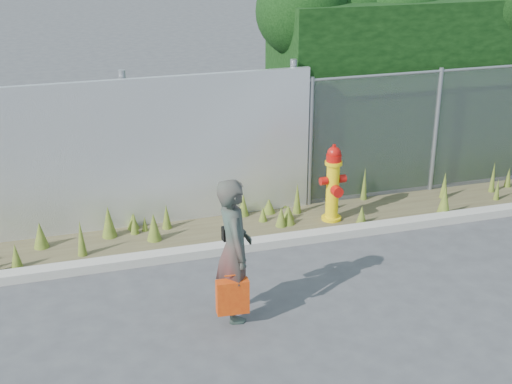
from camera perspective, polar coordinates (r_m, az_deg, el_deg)
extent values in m
plane|color=#3D3E40|center=(8.42, 4.79, -9.54)|extent=(80.00, 80.00, 0.00)
cube|color=#A49F94|center=(9.88, 0.99, -4.04)|extent=(16.00, 0.22, 0.12)
cube|color=#4C432B|center=(10.42, -0.02, -2.92)|extent=(16.00, 1.20, 0.01)
cone|color=#4A611D|center=(9.80, -13.82, -3.66)|extent=(0.13, 0.13, 0.52)
cone|color=#4A611D|center=(10.50, 2.61, -2.11)|extent=(0.21, 0.21, 0.22)
cone|color=#4A611D|center=(11.02, 5.99, -0.84)|extent=(0.13, 0.13, 0.28)
cone|color=#4A611D|center=(10.41, -7.17, -2.01)|extent=(0.15, 0.15, 0.38)
cone|color=#4A611D|center=(9.74, -18.65, -4.94)|extent=(0.16, 0.16, 0.35)
cone|color=#4A611D|center=(10.83, 3.31, -0.57)|extent=(0.14, 0.14, 0.49)
cone|color=#4A611D|center=(10.31, -9.70, -2.54)|extent=(0.13, 0.13, 0.33)
cone|color=#4A611D|center=(10.61, 8.45, -1.88)|extent=(0.16, 0.16, 0.29)
cone|color=#4A611D|center=(10.26, -11.71, -2.41)|extent=(0.22, 0.22, 0.47)
cone|color=#4A611D|center=(11.10, 2.24, -0.58)|extent=(0.18, 0.18, 0.27)
cone|color=#4A611D|center=(11.09, 14.83, -0.80)|extent=(0.22, 0.22, 0.48)
cone|color=#4A611D|center=(10.49, -9.81, -2.38)|extent=(0.18, 0.18, 0.24)
cone|color=#4A611D|center=(10.58, 0.56, -1.85)|extent=(0.14, 0.14, 0.23)
cone|color=#4A611D|center=(11.43, 8.66, 0.60)|extent=(0.10, 0.10, 0.55)
cone|color=#4A611D|center=(11.78, 14.83, 0.48)|extent=(0.13, 0.13, 0.44)
cone|color=#4A611D|center=(10.66, 2.59, -1.70)|extent=(0.20, 0.20, 0.23)
cone|color=#4A611D|center=(10.19, -16.86, -3.37)|extent=(0.22, 0.22, 0.38)
cone|color=#4A611D|center=(10.40, -8.89, -2.59)|extent=(0.09, 0.09, 0.23)
cone|color=#4A611D|center=(10.86, 1.04, -1.18)|extent=(0.21, 0.21, 0.24)
cone|color=#4A611D|center=(10.41, 2.02, -2.05)|extent=(0.17, 0.17, 0.31)
cone|color=#4A611D|center=(10.06, -8.17, -2.85)|extent=(0.21, 0.21, 0.41)
cone|color=#4A611D|center=(12.58, 19.52, 1.05)|extent=(0.11, 0.11, 0.34)
cone|color=#4A611D|center=(12.24, 18.43, 1.09)|extent=(0.10, 0.10, 0.53)
cone|color=#4A611D|center=(11.96, 18.74, 0.15)|extent=(0.10, 0.10, 0.37)
cone|color=#4A611D|center=(10.75, -1.02, -1.11)|extent=(0.17, 0.17, 0.35)
cube|color=silver|center=(10.20, -18.81, 1.94)|extent=(8.50, 0.08, 2.20)
cylinder|color=gray|center=(10.34, -10.27, 3.34)|extent=(0.10, 0.10, 2.30)
cylinder|color=gray|center=(10.88, 2.92, 4.62)|extent=(0.10, 0.10, 2.30)
cube|color=gray|center=(12.39, 18.36, 4.96)|extent=(6.50, 0.03, 2.00)
cylinder|color=gray|center=(12.15, 18.93, 9.46)|extent=(6.50, 0.04, 0.04)
cylinder|color=gray|center=(10.90, 4.36, 3.92)|extent=(0.07, 0.07, 2.05)
cylinder|color=gray|center=(11.82, 14.17, 4.75)|extent=(0.07, 0.07, 2.05)
cube|color=black|center=(13.22, 17.27, 8.37)|extent=(7.30, 1.60, 3.00)
sphere|color=black|center=(11.50, 3.69, 14.26)|extent=(1.45, 1.45, 1.45)
sphere|color=black|center=(12.10, 7.30, 13.68)|extent=(1.56, 1.56, 1.56)
sphere|color=black|center=(12.23, 10.84, 13.14)|extent=(1.66, 1.66, 1.66)
sphere|color=black|center=(12.80, 14.71, 13.08)|extent=(1.18, 1.18, 1.18)
sphere|color=black|center=(12.93, 18.93, 14.06)|extent=(1.45, 1.45, 1.45)
cylinder|color=yellow|center=(10.73, 6.04, -2.13)|extent=(0.30, 0.30, 0.06)
cylinder|color=yellow|center=(10.57, 6.13, -0.07)|extent=(0.19, 0.19, 0.90)
cylinder|color=yellow|center=(10.40, 6.23, 2.33)|extent=(0.25, 0.25, 0.05)
cylinder|color=#B20F0A|center=(10.38, 6.25, 2.71)|extent=(0.22, 0.22, 0.11)
sphere|color=#B20F0A|center=(10.35, 6.26, 3.10)|extent=(0.20, 0.20, 0.20)
cylinder|color=#B20F0A|center=(10.32, 6.29, 3.65)|extent=(0.05, 0.05, 0.05)
cylinder|color=#B20F0A|center=(10.44, 5.43, 0.89)|extent=(0.11, 0.12, 0.12)
cylinder|color=#B20F0A|center=(10.55, 6.91, 1.06)|extent=(0.11, 0.12, 0.12)
cylinder|color=#B20F0A|center=(10.41, 6.46, 0.05)|extent=(0.16, 0.13, 0.16)
imported|color=#0E5D4D|center=(7.94, -1.76, -4.63)|extent=(0.46, 0.65, 1.68)
cube|color=#B52A0A|center=(7.95, -1.89, -8.36)|extent=(0.36, 0.13, 0.40)
cylinder|color=#B52A0A|center=(7.82, -1.91, -6.69)|extent=(0.17, 0.02, 0.02)
cube|color=black|center=(8.08, -1.97, -3.28)|extent=(0.22, 0.09, 0.16)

